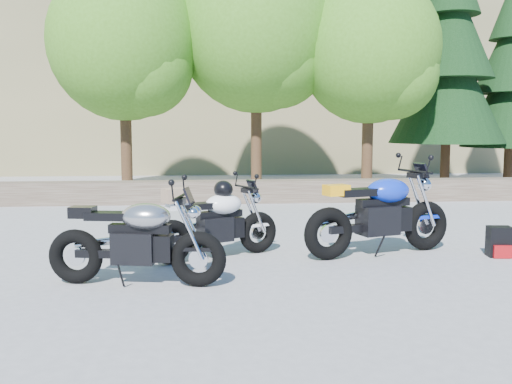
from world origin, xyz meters
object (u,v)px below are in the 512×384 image
(backpack, at_px, (499,242))
(white_bike, at_px, (216,221))
(silver_bike, at_px, (137,241))
(blue_bike, at_px, (380,214))

(backpack, bearing_deg, white_bike, -176.69)
(silver_bike, bearing_deg, backpack, 22.09)
(white_bike, relative_size, backpack, 4.24)
(silver_bike, relative_size, blue_bike, 0.90)
(silver_bike, distance_m, blue_bike, 3.29)
(white_bike, height_order, backpack, white_bike)
(silver_bike, relative_size, white_bike, 1.15)
(silver_bike, relative_size, backpack, 4.86)
(silver_bike, distance_m, backpack, 4.69)
(blue_bike, bearing_deg, white_bike, 163.28)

